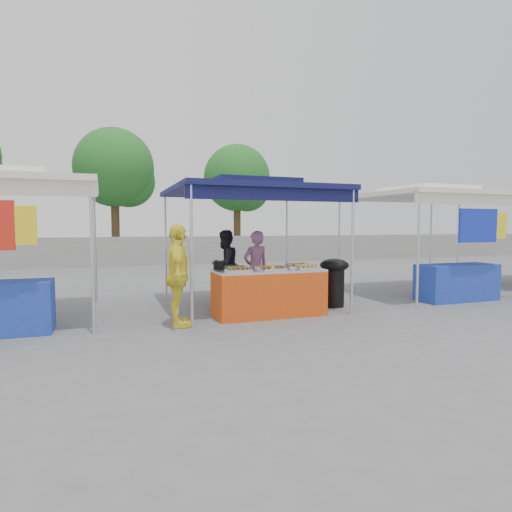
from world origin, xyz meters
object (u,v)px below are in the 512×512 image
object	(u,v)px
vendor_table	(269,293)
helper_man	(225,265)
wok_burner	(334,278)
customer_person	(178,276)
vendor_woman	(256,269)
cooking_pot	(220,265)

from	to	relation	value
vendor_table	helper_man	xyz separation A→B (m)	(-0.28, 1.98, 0.35)
wok_burner	helper_man	bearing A→B (deg)	153.46
customer_person	vendor_woman	bearing A→B (deg)	-47.71
wok_burner	helper_man	distance (m)	2.47
wok_burner	customer_person	size ratio (longest dim) A/B	0.59
cooking_pot	helper_man	bearing A→B (deg)	71.55
wok_burner	vendor_woman	size ratio (longest dim) A/B	0.64
vendor_table	customer_person	size ratio (longest dim) A/B	1.19
vendor_table	vendor_woman	distance (m)	0.97
cooking_pot	wok_burner	xyz separation A→B (m)	(2.39, 0.01, -0.34)
vendor_woman	helper_man	size ratio (longest dim) A/B	0.99
wok_burner	helper_man	xyz separation A→B (m)	(-1.85, 1.62, 0.19)
cooking_pot	vendor_woman	distance (m)	1.06
vendor_table	helper_man	size ratio (longest dim) A/B	1.29
cooking_pot	helper_man	distance (m)	1.72
wok_burner	vendor_table	bearing A→B (deg)	-152.46
vendor_table	customer_person	xyz separation A→B (m)	(-1.71, -0.33, 0.41)
helper_man	vendor_table	bearing A→B (deg)	63.53
cooking_pot	customer_person	xyz separation A→B (m)	(-0.89, -0.68, -0.09)
wok_burner	vendor_woman	distance (m)	1.61
cooking_pot	vendor_woman	xyz separation A→B (m)	(0.89, 0.55, -0.15)
cooking_pot	vendor_woman	bearing A→B (deg)	31.71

